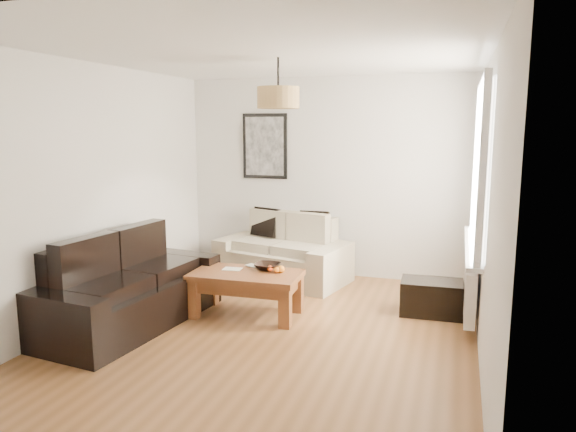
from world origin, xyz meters
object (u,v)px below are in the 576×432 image
(sofa_leather, at_px, (128,283))
(ottoman, at_px, (432,297))
(coffee_table, at_px, (246,294))
(loveseat_cream, at_px, (283,249))

(sofa_leather, relative_size, ottoman, 3.08)
(sofa_leather, bearing_deg, coffee_table, -53.81)
(coffee_table, relative_size, ottoman, 1.77)
(sofa_leather, distance_m, coffee_table, 1.20)
(loveseat_cream, distance_m, sofa_leather, 2.18)
(ottoman, bearing_deg, coffee_table, -161.32)
(loveseat_cream, bearing_deg, sofa_leather, -103.65)
(loveseat_cream, relative_size, ottoman, 2.56)
(sofa_leather, xyz_separation_m, ottoman, (2.88, 1.22, -0.24))
(sofa_leather, relative_size, coffee_table, 1.74)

